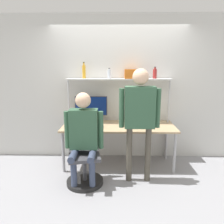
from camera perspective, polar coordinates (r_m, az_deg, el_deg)
The scene contains 14 objects.
ground_plane at distance 3.80m, azimuth 1.70°, elevation -15.99°, with size 12.00×12.00×0.00m, color gray.
wall_back at distance 4.18m, azimuth 1.73°, elevation 6.11°, with size 8.00×0.06×2.70m.
desk at distance 3.91m, azimuth 1.72°, elevation -4.43°, with size 1.99×0.76×0.74m.
shelf_unit at distance 4.01m, azimuth 1.75°, elevation 5.92°, with size 1.89×0.26×1.55m.
monitor at distance 4.08m, azimuth -5.49°, elevation 1.12°, with size 0.60×0.23×0.49m.
laptop at distance 3.78m, azimuth -7.03°, elevation -3.17°, with size 0.31×0.21×0.21m.
cell_phone at distance 3.77m, azimuth -2.80°, elevation -3.98°, with size 0.07×0.15×0.01m.
office_chair at distance 3.48m, azimuth -7.20°, elevation -13.56°, with size 0.56×0.56×0.93m.
person_seated at distance 3.23m, azimuth -7.44°, elevation -5.12°, with size 0.58×0.47×1.41m.
person_standing at distance 3.26m, azimuth 7.24°, elevation 0.33°, with size 0.61×0.24×1.75m.
bottle_clear at distance 3.99m, azimuth -0.71°, elevation 9.88°, with size 0.07×0.07×0.18m.
bottle_red at distance 4.04m, azimuth 11.12°, elevation 9.84°, with size 0.07×0.07×0.21m.
bottle_amber at distance 4.03m, azimuth -7.33°, elevation 10.46°, with size 0.06×0.06×0.29m.
storage_box at distance 4.00m, azimuth 5.20°, elevation 9.89°, with size 0.26×0.24×0.16m.
Camera 1 is at (-0.04, -3.35, 1.80)m, focal length 35.00 mm.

